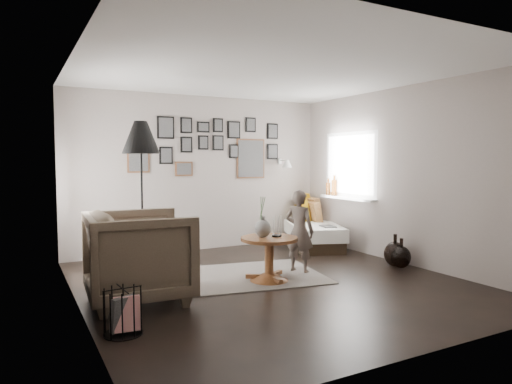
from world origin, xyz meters
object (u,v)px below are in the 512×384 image
vase (263,225)px  magazine_basket (123,312)px  daybed (309,229)px  pedestal_table (269,261)px  demijohn_large (395,254)px  floor_lamp (141,143)px  child (299,231)px  demijohn_small (401,257)px  armchair (139,256)px

vase → magazine_basket: (-1.92, -0.93, -0.52)m
daybed → magazine_basket: 4.73m
pedestal_table → demijohn_large: bearing=-4.1°
magazine_basket → demijohn_large: (4.00, 0.77, -0.02)m
daybed → pedestal_table: bearing=-114.6°
magazine_basket → demijohn_large: bearing=10.9°
floor_lamp → child: 2.37m
pedestal_table → child: (0.60, 0.22, 0.30)m
demijohn_small → floor_lamp: bearing=162.8°
child → pedestal_table: bearing=78.7°
daybed → demijohn_small: daybed is taller
vase → child: (0.68, 0.20, -0.16)m
armchair → demijohn_large: 3.65m
vase → daybed: size_ratio=0.26×
floor_lamp → demijohn_small: size_ratio=4.74×
demijohn_small → child: bearing=160.9°
floor_lamp → magazine_basket: floor_lamp is taller
armchair → demijohn_large: size_ratio=2.32×
magazine_basket → demijohn_large: size_ratio=0.87×
vase → child: bearing=16.5°
pedestal_table → child: child is taller
child → daybed: bearing=-69.8°
magazine_basket → vase: bearing=25.9°
floor_lamp → demijohn_large: floor_lamp is taller
daybed → floor_lamp: floor_lamp is taller
daybed → magazine_basket: bearing=-123.7°
daybed → child: bearing=-107.3°
magazine_basket → demijohn_small: bearing=9.2°
daybed → armchair: armchair is taller
pedestal_table → demijohn_large: (2.00, -0.14, -0.08)m
pedestal_table → child: bearing=20.2°
floor_lamp → demijohn_large: bearing=-15.4°
child → armchair: bearing=65.0°
child → magazine_basket: bearing=82.1°
armchair → demijohn_large: bearing=-88.5°
pedestal_table → demijohn_small: bearing=-7.5°
vase → demijohn_large: 2.16m
vase → magazine_basket: 2.19m
armchair → demijohn_small: armchair is taller
floor_lamp → demijohn_large: 3.84m
armchair → floor_lamp: 1.51m
demijohn_large → floor_lamp: bearing=164.6°
vase → daybed: vase is taller
pedestal_table → armchair: 1.65m
pedestal_table → child: 0.71m
vase → magazine_basket: size_ratio=1.26×
armchair → magazine_basket: bearing=160.8°
magazine_basket → child: size_ratio=0.36×
armchair → daybed: bearing=-58.8°
pedestal_table → demijohn_small: 2.02m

